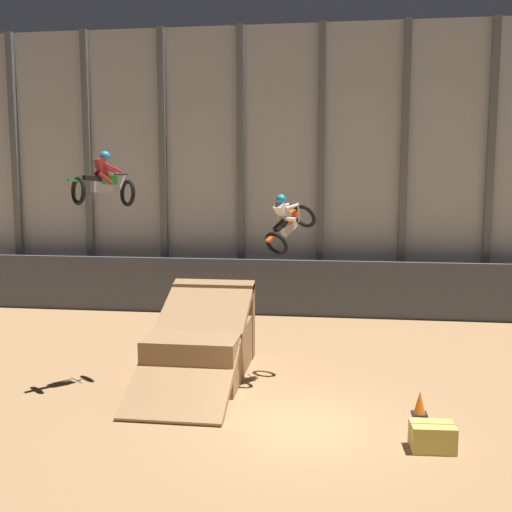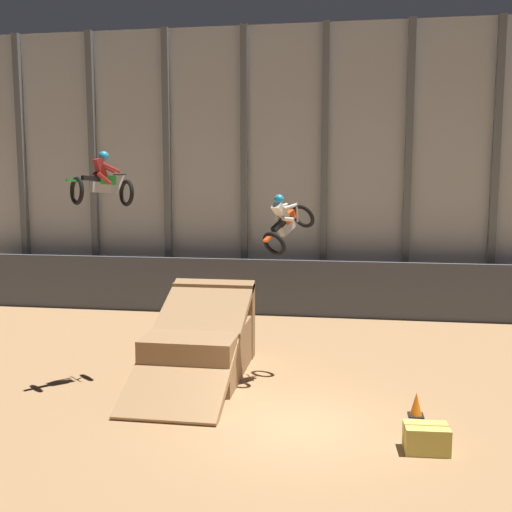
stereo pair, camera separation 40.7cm
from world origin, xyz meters
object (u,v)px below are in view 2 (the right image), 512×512
at_px(traffic_cone_arena_edge, 416,404).
at_px(hay_bale_trackside, 426,438).
at_px(rider_bike_right_air, 286,223).
at_px(rider_bike_left_air, 102,183).
at_px(traffic_cone_near_ramp, 234,341).
at_px(dirt_ramp, 202,343).

bearing_deg(traffic_cone_arena_edge, hay_bale_trackside, -89.85).
xyz_separation_m(rider_bike_right_air, traffic_cone_arena_edge, (3.34, -2.02, -4.13)).
bearing_deg(rider_bike_left_air, traffic_cone_near_ramp, 94.91).
distance_m(rider_bike_right_air, traffic_cone_near_ramp, 5.34).
relative_size(rider_bike_right_air, traffic_cone_arena_edge, 3.10).
distance_m(rider_bike_left_air, traffic_cone_arena_edge, 9.68).
bearing_deg(dirt_ramp, rider_bike_left_air, -148.78).
bearing_deg(hay_bale_trackside, dirt_ramp, 143.53).
xyz_separation_m(dirt_ramp, traffic_cone_near_ramp, (0.51, 2.35, -0.56)).
height_order(rider_bike_right_air, traffic_cone_arena_edge, rider_bike_right_air).
relative_size(rider_bike_left_air, hay_bale_trackside, 1.76).
relative_size(rider_bike_right_air, hay_bale_trackside, 1.93).
distance_m(rider_bike_right_air, traffic_cone_arena_edge, 5.68).
xyz_separation_m(rider_bike_right_air, hay_bale_trackside, (3.34, -3.90, -4.13)).
xyz_separation_m(rider_bike_left_air, traffic_cone_arena_edge, (8.11, -1.03, -5.19)).
xyz_separation_m(rider_bike_right_air, traffic_cone_near_ramp, (-1.97, 2.75, -4.13)).
bearing_deg(rider_bike_left_air, traffic_cone_arena_edge, 34.54).
xyz_separation_m(dirt_ramp, hay_bale_trackside, (5.82, -4.30, -0.56)).
distance_m(dirt_ramp, rider_bike_right_air, 4.36).
xyz_separation_m(rider_bike_left_air, traffic_cone_near_ramp, (2.80, 3.74, -5.19)).
distance_m(traffic_cone_near_ramp, traffic_cone_arena_edge, 7.14).
xyz_separation_m(dirt_ramp, rider_bike_right_air, (2.48, -0.40, 3.56)).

